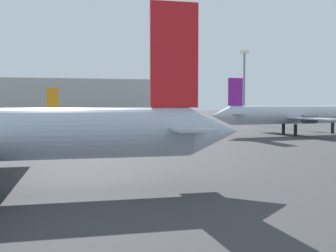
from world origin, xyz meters
name	(u,v)px	position (x,y,z in m)	size (l,w,h in m)	color
airplane_on_taxiway	(295,115)	(35.70, 58.08, 3.61)	(33.79, 22.50, 9.91)	#B2BCCC
airplane_distant	(92,118)	(0.46, 74.59, 2.77)	(23.04, 17.53, 8.69)	silver
light_mast_right	(244,83)	(41.86, 94.09, 11.21)	(2.40, 0.50, 19.89)	slate
terminal_building	(71,100)	(-4.18, 135.45, 6.79)	(62.37, 25.76, 13.58)	#B7B7B2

